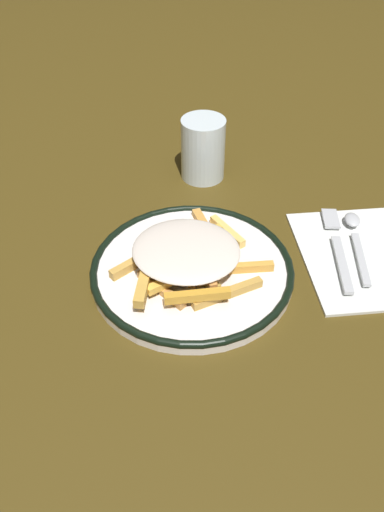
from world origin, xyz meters
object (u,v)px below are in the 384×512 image
object	(u,v)px
napkin	(358,255)
fork	(338,247)
plate	(192,270)
spoon	(356,235)
fries_heap	(188,254)
water_glass	(203,149)

from	to	relation	value
napkin	fork	size ratio (longest dim) A/B	1.15
plate	spoon	distance (m)	0.24
napkin	fork	xyz separation A→B (m)	(-0.03, 0.01, 0.01)
fries_heap	water_glass	distance (m)	0.24
spoon	fries_heap	bearing A→B (deg)	-169.13
fries_heap	water_glass	xyz separation A→B (m)	(0.04, 0.24, 0.01)
water_glass	fork	bearing A→B (deg)	-52.10
fork	spoon	size ratio (longest dim) A/B	1.16
plate	fork	xyz separation A→B (m)	(0.20, 0.03, 0.00)
plate	fork	distance (m)	0.21
fries_heap	napkin	size ratio (longest dim) A/B	1.04
fork	spoon	xyz separation A→B (m)	(0.03, 0.02, 0.00)
spoon	fork	bearing A→B (deg)	-145.17
plate	fork	size ratio (longest dim) A/B	1.51
fries_heap	napkin	xyz separation A→B (m)	(0.24, 0.01, -0.03)
water_glass	fries_heap	bearing A→B (deg)	-100.65
napkin	plate	bearing A→B (deg)	-176.61
napkin	water_glass	size ratio (longest dim) A/B	2.03
water_glass	plate	bearing A→B (deg)	-99.49
napkin	spoon	xyz separation A→B (m)	(0.01, 0.03, 0.01)
fork	spoon	world-z (taller)	spoon
napkin	fork	bearing A→B (deg)	155.32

